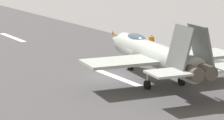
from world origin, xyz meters
TOP-DOWN VIEW (x-y plane):
  - ground_plane at (0.00, 0.00)m, footprint 400.00×400.00m
  - runway_strip at (-0.02, 0.00)m, footprint 240.00×26.00m
  - fighter_jet at (-3.75, -1.87)m, footprint 17.85×13.60m
  - crew_person at (8.96, -10.86)m, footprint 0.63×0.45m
  - marker_cone_mid at (1.41, -12.61)m, footprint 0.44×0.44m
  - marker_cone_far at (20.35, -12.61)m, footprint 0.44×0.44m

SIDE VIEW (x-z plane):
  - ground_plane at x=0.00m, z-range 0.00..0.00m
  - runway_strip at x=-0.02m, z-range 0.00..0.02m
  - marker_cone_mid at x=1.41m, z-range 0.00..0.55m
  - marker_cone_far at x=20.35m, z-range 0.00..0.55m
  - crew_person at x=8.96m, z-range 0.00..1.69m
  - fighter_jet at x=-3.75m, z-range -0.36..5.31m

